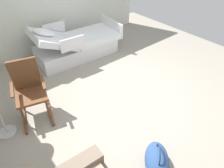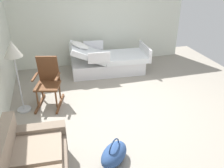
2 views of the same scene
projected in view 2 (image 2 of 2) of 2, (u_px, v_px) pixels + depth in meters
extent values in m
plane|color=gray|center=(130.00, 109.00, 4.96)|extent=(6.79, 6.79, 0.00)
cube|color=silver|center=(99.00, 17.00, 6.71)|extent=(0.10, 5.07, 2.70)
cube|color=silver|center=(107.00, 66.00, 6.55)|extent=(1.00, 1.98, 0.35)
cube|color=white|center=(124.00, 57.00, 6.53)|extent=(0.99, 1.21, 0.14)
cube|color=white|center=(87.00, 53.00, 6.26)|extent=(0.97, 0.98, 0.50)
ellipsoid|color=white|center=(80.00, 45.00, 6.13)|extent=(0.37, 0.52, 0.32)
cube|color=silver|center=(99.00, 58.00, 5.85)|extent=(0.07, 0.56, 0.28)
cube|color=silver|center=(93.00, 45.00, 6.73)|extent=(0.07, 0.56, 0.28)
cube|color=silver|center=(145.00, 51.00, 6.59)|extent=(0.95, 0.11, 0.36)
cylinder|color=black|center=(80.00, 78.00, 6.15)|extent=(0.10, 0.10, 0.10)
cylinder|color=black|center=(78.00, 68.00, 6.78)|extent=(0.10, 0.10, 0.10)
cylinder|color=black|center=(139.00, 73.00, 6.44)|extent=(0.10, 0.10, 0.10)
cylinder|color=black|center=(131.00, 63.00, 7.07)|extent=(0.10, 0.10, 0.10)
cube|color=gray|center=(38.00, 148.00, 3.21)|extent=(0.71, 0.69, 0.10)
cube|color=#7D6C5C|center=(38.00, 143.00, 3.59)|extent=(0.24, 0.86, 0.60)
cube|color=brown|center=(40.00, 103.00, 5.10)|extent=(0.74, 0.24, 0.05)
cube|color=brown|center=(60.00, 103.00, 5.10)|extent=(0.74, 0.24, 0.05)
cylinder|color=brown|center=(56.00, 99.00, 4.84)|extent=(0.04, 0.04, 0.40)
cylinder|color=brown|center=(37.00, 99.00, 4.83)|extent=(0.04, 0.04, 0.40)
cylinder|color=brown|center=(60.00, 90.00, 5.16)|extent=(0.04, 0.04, 0.40)
cylinder|color=brown|center=(42.00, 90.00, 5.16)|extent=(0.04, 0.04, 0.40)
cube|color=brown|center=(48.00, 86.00, 4.91)|extent=(0.57, 0.58, 0.04)
cube|color=brown|center=(48.00, 69.00, 4.95)|extent=(0.23, 0.45, 0.60)
cube|color=brown|center=(57.00, 77.00, 4.79)|extent=(0.38, 0.14, 0.03)
cube|color=brown|center=(35.00, 77.00, 4.79)|extent=(0.38, 0.14, 0.03)
cylinder|color=#B2B5BA|center=(24.00, 109.00, 4.92)|extent=(0.28, 0.28, 0.03)
cylinder|color=#B2B5BA|center=(19.00, 84.00, 4.65)|extent=(0.03, 0.03, 1.15)
cone|color=beige|center=(12.00, 49.00, 4.32)|extent=(0.34, 0.34, 0.30)
ellipsoid|color=#2D4C84|center=(114.00, 154.00, 3.58)|extent=(0.62, 0.62, 0.30)
torus|color=navy|center=(114.00, 148.00, 3.52)|extent=(0.23, 0.22, 0.30)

